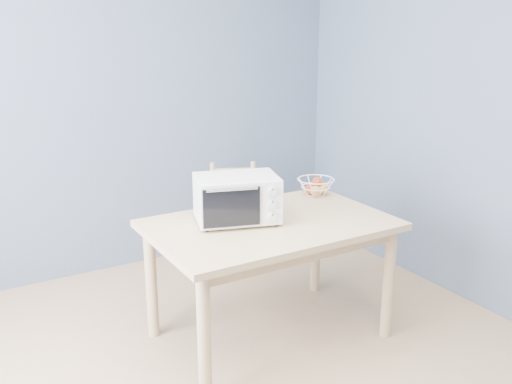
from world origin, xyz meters
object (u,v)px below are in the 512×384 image
toaster_oven (234,198)px  fruit_basket (315,187)px  dining_table (270,238)px  dining_chair (235,216)px

toaster_oven → fruit_basket: 0.77m
dining_table → dining_chair: (0.35, 1.09, -0.25)m
dining_table → fruit_basket: 0.65m
toaster_oven → dining_chair: (0.54, 0.99, -0.49)m
toaster_oven → dining_chair: bearing=78.6°
dining_table → toaster_oven: toaster_oven is taller
toaster_oven → dining_chair: toaster_oven is taller
dining_chair → fruit_basket: bearing=-52.1°
dining_table → fruit_basket: bearing=28.7°
dining_table → dining_chair: 1.17m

